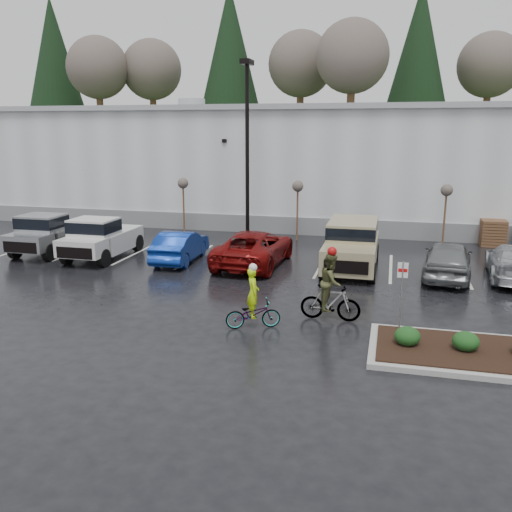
% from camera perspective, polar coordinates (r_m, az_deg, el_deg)
% --- Properties ---
extents(ground, '(120.00, 120.00, 0.00)m').
position_cam_1_polar(ground, '(16.87, 1.69, -7.27)').
color(ground, black).
rests_on(ground, ground).
extents(warehouse, '(60.50, 15.50, 7.20)m').
position_cam_1_polar(warehouse, '(37.63, 9.11, 9.74)').
color(warehouse, silver).
rests_on(warehouse, ground).
extents(wooded_ridge, '(80.00, 25.00, 6.00)m').
position_cam_1_polar(wooded_ridge, '(60.58, 11.12, 10.38)').
color(wooded_ridge, '#25441C').
rests_on(wooded_ridge, ground).
extents(lamppost, '(0.50, 1.00, 9.22)m').
position_cam_1_polar(lamppost, '(28.39, -0.94, 12.87)').
color(lamppost, black).
rests_on(lamppost, ground).
extents(sapling_west, '(0.60, 0.60, 3.20)m').
position_cam_1_polar(sapling_west, '(30.78, -7.69, 7.28)').
color(sapling_west, '#4E371F').
rests_on(sapling_west, ground).
extents(sapling_mid, '(0.60, 0.60, 3.20)m').
position_cam_1_polar(sapling_mid, '(29.01, 4.42, 6.99)').
color(sapling_mid, '#4E371F').
rests_on(sapling_mid, ground).
extents(sapling_east, '(0.60, 0.60, 3.20)m').
position_cam_1_polar(sapling_east, '(28.72, 19.41, 6.21)').
color(sapling_east, '#4E371F').
rests_on(sapling_east, ground).
extents(pallet_stack_a, '(1.20, 1.20, 1.35)m').
position_cam_1_polar(pallet_stack_a, '(30.32, 23.66, 2.25)').
color(pallet_stack_a, '#4E371F').
rests_on(pallet_stack_a, ground).
extents(shrub_a, '(0.70, 0.70, 0.52)m').
position_cam_1_polar(shrub_a, '(15.46, 15.64, -8.13)').
color(shrub_a, '#133715').
rests_on(shrub_a, curb_island).
extents(shrub_b, '(0.70, 0.70, 0.52)m').
position_cam_1_polar(shrub_b, '(15.59, 21.21, -8.38)').
color(shrub_b, '#133715').
rests_on(shrub_b, curb_island).
extents(fire_lane_sign, '(0.30, 0.05, 2.20)m').
position_cam_1_polar(fire_lane_sign, '(16.27, 15.08, -3.31)').
color(fire_lane_sign, gray).
rests_on(fire_lane_sign, ground).
extents(pickup_silver, '(2.10, 5.20, 1.96)m').
position_cam_1_polar(pickup_silver, '(28.22, -20.47, 2.41)').
color(pickup_silver, '#929599').
rests_on(pickup_silver, ground).
extents(pickup_white, '(2.10, 5.20, 1.96)m').
position_cam_1_polar(pickup_white, '(26.33, -15.62, 2.03)').
color(pickup_white, silver).
rests_on(pickup_white, ground).
extents(car_blue, '(1.69, 4.33, 1.40)m').
position_cam_1_polar(car_blue, '(24.81, -7.96, 1.06)').
color(car_blue, navy).
rests_on(car_blue, ground).
extents(car_red, '(2.81, 5.66, 1.54)m').
position_cam_1_polar(car_red, '(23.88, -0.18, 0.88)').
color(car_red, maroon).
rests_on(car_red, ground).
extents(suv_tan, '(2.20, 5.10, 2.06)m').
position_cam_1_polar(suv_tan, '(23.32, 10.01, 1.02)').
color(suv_tan, tan).
rests_on(suv_tan, ground).
extents(car_grey, '(2.31, 4.69, 1.54)m').
position_cam_1_polar(car_grey, '(23.11, 19.53, -0.34)').
color(car_grey, slate).
rests_on(car_grey, ground).
extents(cyclist_hivis, '(1.76, 1.18, 2.02)m').
position_cam_1_polar(cyclist_hivis, '(16.42, -0.31, -5.48)').
color(cyclist_hivis, '#3F3F44').
rests_on(cyclist_hivis, ground).
extents(cyclist_olive, '(1.84, 0.89, 2.38)m').
position_cam_1_polar(cyclist_olive, '(17.17, 7.86, -3.96)').
color(cyclist_olive, '#3F3F44').
rests_on(cyclist_olive, ground).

